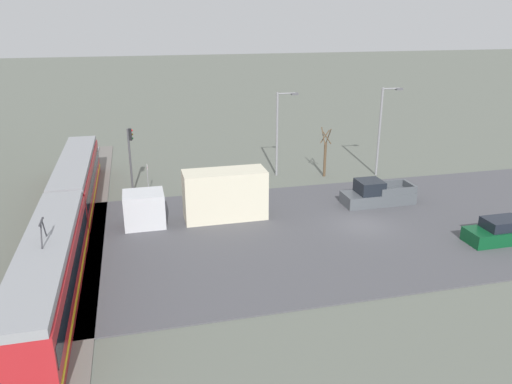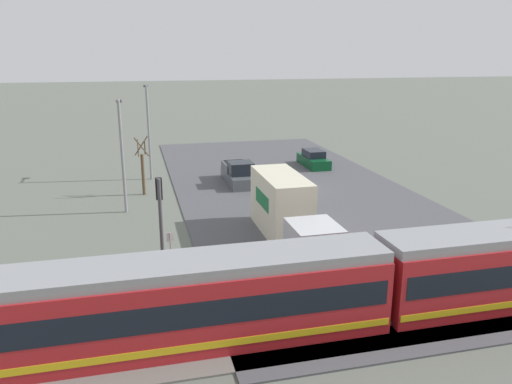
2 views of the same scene
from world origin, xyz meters
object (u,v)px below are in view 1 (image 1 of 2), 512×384
light_rail_tram (66,216)px  sedan_car_0 (501,232)px  traffic_light_pole (131,152)px  street_lamp_near_crossing (279,128)px  no_parking_sign (148,176)px  pickup_truck (377,195)px  street_lamp_mid_block (382,125)px  box_truck (206,198)px  street_tree (325,155)px

light_rail_tram → sedan_car_0: light_rail_tram is taller
light_rail_tram → traffic_light_pole: traffic_light_pole is taller
traffic_light_pole → street_lamp_near_crossing: bearing=-82.4°
traffic_light_pole → no_parking_sign: 2.35m
pickup_truck → street_lamp_mid_block: street_lamp_mid_block is taller
traffic_light_pole → no_parking_sign: traffic_light_pole is taller
traffic_light_pole → box_truck: bearing=-145.9°
box_truck → street_lamp_near_crossing: 12.38m
sedan_car_0 → street_tree: size_ratio=1.04×
light_rail_tram → box_truck: bearing=-83.7°
no_parking_sign → sedan_car_0: bearing=-124.8°
pickup_truck → street_lamp_near_crossing: size_ratio=0.73×
pickup_truck → street_tree: street_tree is taller
street_lamp_near_crossing → no_parking_sign: 12.31m
no_parking_sign → traffic_light_pole: bearing=70.3°
sedan_car_0 → street_lamp_mid_block: 15.64m
box_truck → no_parking_sign: (6.89, 3.75, -0.21)m
box_truck → no_parking_sign: bearing=28.6°
light_rail_tram → no_parking_sign: (7.91, -5.44, -0.18)m
box_truck → street_lamp_near_crossing: size_ratio=1.32×
street_tree → no_parking_sign: street_tree is taller
street_tree → street_lamp_mid_block: street_lamp_mid_block is taller
light_rail_tram → street_lamp_mid_block: bearing=-72.9°
street_lamp_mid_block → light_rail_tram: bearing=107.1°
box_truck → street_tree: (7.73, -11.94, 0.33)m
box_truck → street_lamp_mid_block: 18.53m
sedan_car_0 → street_lamp_near_crossing: bearing=-150.2°
light_rail_tram → pickup_truck: size_ratio=5.58×
street_lamp_near_crossing → box_truck: bearing=138.5°
street_lamp_mid_block → street_tree: bearing=81.5°
box_truck → no_parking_sign: 7.85m
street_tree → no_parking_sign: bearing=93.1°
no_parking_sign → light_rail_tram: bearing=145.5°
traffic_light_pole → street_lamp_mid_block: bearing=-90.9°
traffic_light_pole → street_lamp_mid_block: street_lamp_mid_block is taller
street_lamp_mid_block → street_lamp_near_crossing: bearing=77.0°
street_lamp_mid_block → no_parking_sign: (-0.10, 20.67, -3.09)m
traffic_light_pole → no_parking_sign: size_ratio=2.17×
pickup_truck → sedan_car_0: bearing=-150.4°
sedan_car_0 → street_tree: street_tree is taller
light_rail_tram → box_truck: (1.02, -9.20, 0.02)m
sedan_car_0 → street_lamp_mid_block: size_ratio=0.59×
no_parking_sign → street_tree: bearing=-86.9°
street_lamp_near_crossing → street_tree: bearing=-108.5°
street_lamp_mid_block → traffic_light_pole: bearing=89.1°
street_lamp_near_crossing → no_parking_sign: size_ratio=3.05×
street_tree → street_lamp_near_crossing: 4.76m
light_rail_tram → street_lamp_near_crossing: (10.07, -17.21, 2.70)m
pickup_truck → street_lamp_mid_block: (6.96, -3.69, 3.78)m
light_rail_tram → street_tree: 22.88m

